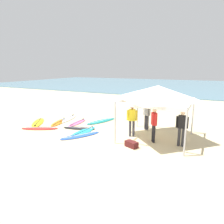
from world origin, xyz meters
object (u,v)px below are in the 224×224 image
(surfboard_white, at_px, (67,119))
(person_black, at_px, (182,126))
(person_red, at_px, (154,123))
(surfboard_teal, at_px, (101,121))
(surfboard_blue, at_px, (80,135))
(gear_bag_near_tent, at_px, (131,144))
(surfboard_pink, at_px, (77,123))
(surfboard_yellow, at_px, (38,123))
(surfboard_black, at_px, (79,128))
(person_yellow, at_px, (132,119))
(person_grey, at_px, (147,113))
(canopy_tent, at_px, (158,93))
(surfboard_red, at_px, (40,128))
(surfboard_cyan, at_px, (83,132))
(surfboard_orange, at_px, (59,122))

(surfboard_white, xyz_separation_m, person_black, (7.95, -1.60, 0.95))
(person_red, bearing_deg, surfboard_white, 166.23)
(surfboard_teal, relative_size, surfboard_blue, 1.10)
(surfboard_white, bearing_deg, gear_bag_near_tent, -24.84)
(surfboard_pink, bearing_deg, surfboard_yellow, -154.11)
(surfboard_black, height_order, person_red, person_red)
(surfboard_black, distance_m, person_yellow, 3.46)
(surfboard_pink, bearing_deg, person_yellow, -11.71)
(person_grey, bearing_deg, surfboard_black, -155.91)
(person_black, bearing_deg, surfboard_teal, 158.41)
(surfboard_blue, distance_m, surfboard_yellow, 4.13)
(canopy_tent, relative_size, surfboard_white, 1.32)
(surfboard_red, height_order, surfboard_yellow, same)
(surfboard_blue, relative_size, person_red, 1.33)
(surfboard_black, xyz_separation_m, gear_bag_near_tent, (3.85, -1.29, 0.10))
(person_yellow, bearing_deg, surfboard_cyan, -167.39)
(surfboard_blue, bearing_deg, surfboard_yellow, 167.58)
(surfboard_teal, height_order, person_black, person_black)
(surfboard_white, relative_size, surfboard_pink, 1.27)
(surfboard_cyan, height_order, person_grey, person_grey)
(surfboard_black, height_order, person_yellow, person_yellow)
(surfboard_pink, distance_m, person_yellow, 4.37)
(canopy_tent, relative_size, gear_bag_near_tent, 5.49)
(canopy_tent, bearing_deg, person_yellow, -168.64)
(surfboard_cyan, bearing_deg, person_yellow, 12.61)
(surfboard_cyan, bearing_deg, canopy_tent, 12.22)
(surfboard_yellow, bearing_deg, gear_bag_near_tent, -9.01)
(surfboard_white, xyz_separation_m, surfboard_cyan, (2.69, -1.96, 0.00))
(surfboard_white, height_order, gear_bag_near_tent, gear_bag_near_tent)
(surfboard_blue, bearing_deg, surfboard_orange, 150.79)
(surfboard_red, height_order, person_grey, person_grey)
(surfboard_black, bearing_deg, surfboard_blue, -51.55)
(surfboard_blue, xyz_separation_m, person_black, (5.03, 0.91, 0.95))
(surfboard_teal, bearing_deg, canopy_tent, -21.76)
(person_yellow, bearing_deg, person_black, -5.67)
(surfboard_orange, distance_m, gear_bag_near_tent, 6.13)
(surfboard_black, distance_m, surfboard_cyan, 0.79)
(surfboard_blue, height_order, gear_bag_near_tent, gear_bag_near_tent)
(person_black, bearing_deg, surfboard_orange, 175.08)
(surfboard_teal, relative_size, surfboard_white, 1.00)
(person_grey, xyz_separation_m, person_yellow, (-0.34, -1.54, 0.00))
(surfboard_orange, xyz_separation_m, surfboard_black, (2.00, -0.53, 0.00))
(surfboard_pink, xyz_separation_m, gear_bag_near_tent, (4.70, -2.26, 0.10))
(surfboard_red, height_order, person_yellow, person_yellow)
(surfboard_red, relative_size, surfboard_teal, 0.89)
(surfboard_black, bearing_deg, person_red, -2.16)
(surfboard_teal, bearing_deg, surfboard_blue, -81.67)
(surfboard_teal, xyz_separation_m, surfboard_yellow, (-3.58, -2.19, 0.00))
(surfboard_red, height_order, person_red, person_red)
(surfboard_black, bearing_deg, surfboard_cyan, -39.27)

